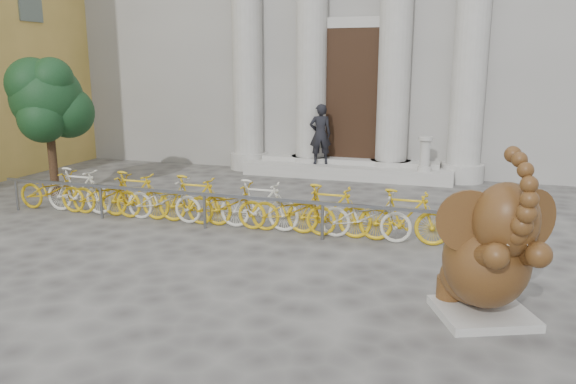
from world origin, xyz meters
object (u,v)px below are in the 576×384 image
(tree, at_px, (48,100))
(pedestrian, at_px, (320,134))
(bike_rack, at_px, (209,201))
(elephant_statue, at_px, (489,257))

(tree, distance_m, pedestrian, 7.25)
(pedestrian, bearing_deg, bike_rack, 58.73)
(bike_rack, height_order, tree, tree)
(elephant_statue, relative_size, pedestrian, 1.31)
(tree, relative_size, pedestrian, 1.94)
(tree, height_order, pedestrian, tree)
(elephant_statue, bearing_deg, bike_rack, 128.14)
(bike_rack, bearing_deg, elephant_statue, -28.48)
(bike_rack, distance_m, tree, 5.31)
(elephant_statue, distance_m, tree, 10.96)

